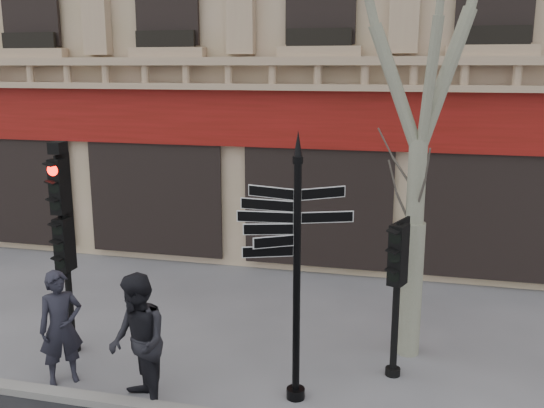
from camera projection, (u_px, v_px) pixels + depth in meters
The scene contains 6 objects.
ground at pixel (264, 374), 9.53m from camera, with size 80.00×80.00×0.00m, color #5C5C61.
fingerpost at pixel (297, 224), 8.28m from camera, with size 1.92×1.92×3.91m.
traffic_signal_main at pixel (64, 223), 9.84m from camera, with size 0.40×0.29×3.58m.
traffic_signal_secondary at pixel (398, 271), 9.14m from camera, with size 0.49×0.43×2.46m.
pedestrian_a at pixel (61, 327), 9.13m from camera, with size 0.65×0.43×1.78m, color black.
pedestrian_b at pixel (138, 343), 8.43m from camera, with size 0.96×0.75×1.97m, color black.
Camera 1 is at (2.21, -8.41, 4.74)m, focal length 40.00 mm.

